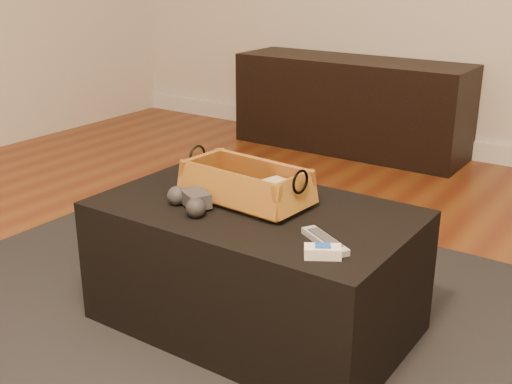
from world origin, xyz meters
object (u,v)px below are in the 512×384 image
Objects in this scene: wicker_basket at (246,186)px; silver_remote at (325,241)px; game_controller at (190,200)px; media_cabinet at (350,105)px; tv_remote at (238,193)px; ottoman at (254,267)px; cream_gadget at (323,252)px.

wicker_basket is 2.42× the size of silver_remote.
game_controller reaches higher than silver_remote.
silver_remote is at bearing -65.22° from media_cabinet.
game_controller is (-0.10, -0.16, -0.02)m from wicker_basket.
silver_remote is (0.39, -0.14, -0.02)m from tv_remote.
media_cabinet reaches higher than tv_remote.
ottoman is at bearing 158.90° from silver_remote.
cream_gadget is (0.51, -0.06, -0.01)m from game_controller.
game_controller is at bearing -121.45° from wicker_basket.
silver_remote is (0.37, -0.15, -0.04)m from wicker_basket.
game_controller is (0.57, -2.26, 0.17)m from media_cabinet.
wicker_basket is at bearing 157.92° from silver_remote.
game_controller is (-0.15, -0.13, 0.24)m from ottoman.
tv_remote is 0.48m from cream_gadget.
silver_remote is at bearing -21.10° from ottoman.
game_controller is 0.47m from silver_remote.
ottoman is at bearing -27.80° from wicker_basket.
tv_remote is at bearing 153.76° from cream_gadget.
tv_remote is 2.09× the size of cream_gadget.
tv_remote is 0.51× the size of wicker_basket.
wicker_basket is at bearing 58.55° from game_controller.
game_controller is at bearing -118.80° from tv_remote.
tv_remote is at bearing 160.91° from silver_remote.
media_cabinet is at bearing 114.78° from silver_remote.
media_cabinet is 1.49× the size of ottoman.
tv_remote is (-0.08, 0.01, 0.24)m from ottoman.
ottoman is 0.25m from tv_remote.
media_cabinet is 8.13× the size of silver_remote.
wicker_basket reaches higher than cream_gadget.
ottoman is at bearing 41.51° from game_controller.
cream_gadget is at bearing -65.23° from media_cabinet.
media_cabinet reaches higher than wicker_basket.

